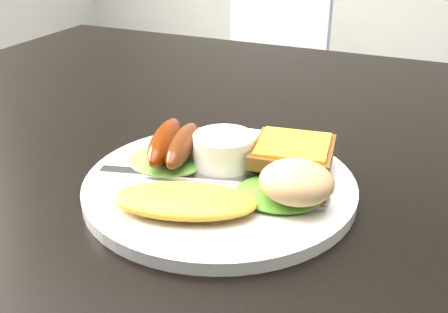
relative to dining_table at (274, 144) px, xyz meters
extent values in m
cube|color=black|center=(0.00, 0.00, 0.00)|extent=(1.20, 0.80, 0.04)
cube|color=tan|center=(-0.39, 1.04, -0.28)|extent=(0.39, 0.39, 0.04)
imported|color=#2C4E8B|center=(0.03, 0.64, -0.07)|extent=(0.56, 0.46, 1.33)
cylinder|color=white|center=(0.00, -0.17, 0.03)|extent=(0.26, 0.26, 0.01)
ellipsoid|color=#55A235|center=(-0.06, -0.16, 0.04)|extent=(0.09, 0.08, 0.01)
ellipsoid|color=green|center=(0.06, -0.17, 0.04)|extent=(0.09, 0.09, 0.01)
ellipsoid|color=#F2AE3B|center=(0.00, -0.23, 0.04)|extent=(0.14, 0.09, 0.02)
ellipsoid|color=#6F3301|center=(-0.07, -0.15, 0.05)|extent=(0.06, 0.11, 0.03)
ellipsoid|color=#5A3015|center=(-0.05, -0.15, 0.05)|extent=(0.05, 0.10, 0.02)
cylinder|color=white|center=(-0.01, -0.14, 0.05)|extent=(0.07, 0.07, 0.04)
cube|color=olive|center=(0.04, -0.11, 0.04)|extent=(0.08, 0.08, 0.01)
cube|color=brown|center=(0.06, -0.12, 0.05)|extent=(0.09, 0.09, 0.01)
ellipsoid|color=beige|center=(0.08, -0.18, 0.06)|extent=(0.07, 0.06, 0.03)
cube|color=#ADAFB7|center=(-0.03, -0.18, 0.03)|extent=(0.16, 0.06, 0.00)
camera|label=1|loc=(0.18, -0.57, 0.27)|focal=42.00mm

